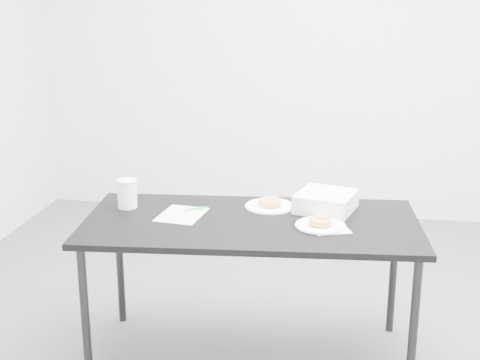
% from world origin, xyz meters
% --- Properties ---
extents(floor, '(4.00, 4.00, 0.00)m').
position_xyz_m(floor, '(0.00, 0.00, 0.00)').
color(floor, '#48474C').
rests_on(floor, ground).
extents(wall_back, '(4.00, 0.02, 2.70)m').
position_xyz_m(wall_back, '(0.00, 2.00, 1.35)').
color(wall_back, silver).
rests_on(wall_back, floor).
extents(table, '(1.61, 0.86, 0.71)m').
position_xyz_m(table, '(0.00, -0.19, 0.66)').
color(table, black).
rests_on(table, floor).
extents(scorecard, '(0.23, 0.27, 0.00)m').
position_xyz_m(scorecard, '(-0.34, -0.17, 0.71)').
color(scorecard, white).
rests_on(scorecard, table).
extents(logo_patch, '(0.04, 0.04, 0.00)m').
position_xyz_m(logo_patch, '(-0.27, -0.07, 0.71)').
color(logo_patch, green).
rests_on(logo_patch, scorecard).
extents(pen, '(0.10, 0.07, 0.01)m').
position_xyz_m(pen, '(-0.28, -0.08, 0.72)').
color(pen, '#0E9C6E').
rests_on(pen, scorecard).
extents(napkin, '(0.21, 0.21, 0.00)m').
position_xyz_m(napkin, '(0.37, -0.24, 0.71)').
color(napkin, white).
rests_on(napkin, table).
extents(plate_near, '(0.23, 0.23, 0.01)m').
position_xyz_m(plate_near, '(0.32, -0.22, 0.72)').
color(plate_near, white).
rests_on(plate_near, napkin).
extents(donut_near, '(0.13, 0.13, 0.04)m').
position_xyz_m(donut_near, '(0.32, -0.22, 0.74)').
color(donut_near, '#D98A44').
rests_on(donut_near, plate_near).
extents(plate_far, '(0.24, 0.24, 0.01)m').
position_xyz_m(plate_far, '(0.06, 0.02, 0.71)').
color(plate_far, white).
rests_on(plate_far, table).
extents(donut_far, '(0.15, 0.15, 0.04)m').
position_xyz_m(donut_far, '(0.06, 0.02, 0.74)').
color(donut_far, '#D98A44').
rests_on(donut_far, plate_far).
extents(coffee_cup, '(0.09, 0.09, 0.14)m').
position_xyz_m(coffee_cup, '(-0.63, -0.10, 0.78)').
color(coffee_cup, white).
rests_on(coffee_cup, table).
extents(cup_lid, '(0.10, 0.10, 0.01)m').
position_xyz_m(cup_lid, '(0.04, 0.02, 0.72)').
color(cup_lid, white).
rests_on(cup_lid, table).
extents(bakery_box, '(0.32, 0.32, 0.09)m').
position_xyz_m(bakery_box, '(0.34, 0.02, 0.75)').
color(bakery_box, white).
rests_on(bakery_box, table).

